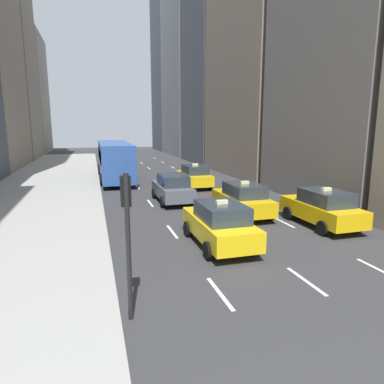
{
  "coord_description": "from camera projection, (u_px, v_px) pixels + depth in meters",
  "views": [
    {
      "loc": [
        -3.45,
        -0.36,
        4.63
      ],
      "look_at": [
        1.19,
        15.59,
        1.45
      ],
      "focal_mm": 32.0,
      "sensor_mm": 36.0,
      "label": 1
    }
  ],
  "objects": [
    {
      "name": "taxi_fourth",
      "position": [
        322.0,
        208.0,
        16.06
      ],
      "size": [
        2.02,
        4.4,
        1.87
      ],
      "color": "yellow",
      "rests_on": "ground"
    },
    {
      "name": "taxi_second",
      "position": [
        243.0,
        199.0,
        17.94
      ],
      "size": [
        2.02,
        4.4,
        1.87
      ],
      "color": "yellow",
      "rests_on": "ground"
    },
    {
      "name": "taxi_third",
      "position": [
        220.0,
        224.0,
        13.4
      ],
      "size": [
        2.02,
        4.4,
        1.87
      ],
      "color": "yellow",
      "rests_on": "ground"
    },
    {
      "name": "lane_markings",
      "position": [
        182.0,
        192.0,
        24.56
      ],
      "size": [
        5.72,
        56.0,
        0.01
      ],
      "color": "white",
      "rests_on": "ground"
    },
    {
      "name": "sedan_black_near",
      "position": [
        172.0,
        188.0,
        21.16
      ],
      "size": [
        2.02,
        4.49,
        1.73
      ],
      "color": "#565B66",
      "rests_on": "ground"
    },
    {
      "name": "building_row_right",
      "position": [
        225.0,
        38.0,
        39.5
      ],
      "size": [
        6.0,
        71.44,
        35.98
      ],
      "color": "gray",
      "rests_on": "ground"
    },
    {
      "name": "sidewalk_left",
      "position": [
        45.0,
        188.0,
        25.69
      ],
      "size": [
        8.0,
        66.0,
        0.15
      ],
      "primitive_type": "cube",
      "color": "#9E9E99",
      "rests_on": "ground"
    },
    {
      "name": "traffic_light_pole",
      "position": [
        127.0,
        223.0,
        8.01
      ],
      "size": [
        0.24,
        0.42,
        3.6
      ],
      "color": "black",
      "rests_on": "ground"
    },
    {
      "name": "taxi_lead",
      "position": [
        194.0,
        176.0,
        26.33
      ],
      "size": [
        2.02,
        4.4,
        1.87
      ],
      "color": "yellow",
      "rests_on": "ground"
    },
    {
      "name": "city_bus",
      "position": [
        114.0,
        159.0,
        30.23
      ],
      "size": [
        2.8,
        11.61,
        3.25
      ],
      "color": "#2D519E",
      "rests_on": "ground"
    }
  ]
}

